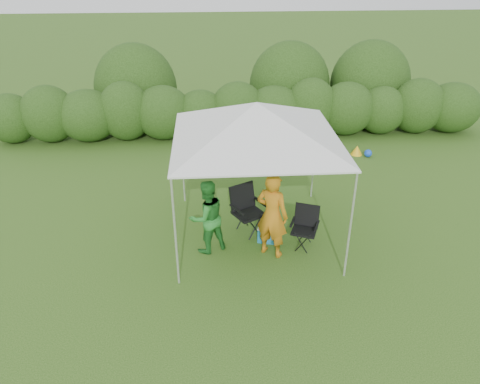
{
  "coord_description": "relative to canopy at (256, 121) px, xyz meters",
  "views": [
    {
      "loc": [
        -0.86,
        -7.65,
        5.4
      ],
      "look_at": [
        -0.31,
        0.4,
        1.05
      ],
      "focal_mm": 35.0,
      "sensor_mm": 36.0,
      "label": 1
    }
  ],
  "objects": [
    {
      "name": "ground",
      "position": [
        0.0,
        -0.5,
        -2.46
      ],
      "size": [
        70.0,
        70.0,
        0.0
      ],
      "primitive_type": "plane",
      "color": "#3D631F"
    },
    {
      "name": "cooler",
      "position": [
        0.24,
        -0.28,
        -2.29
      ],
      "size": [
        0.46,
        0.38,
        0.34
      ],
      "rotation": [
        0.0,
        0.0,
        -0.26
      ],
      "color": "teal",
      "rests_on": "ground"
    },
    {
      "name": "bottle",
      "position": [
        0.3,
        -0.32,
        -2.01
      ],
      "size": [
        0.06,
        0.06,
        0.22
      ],
      "primitive_type": "cylinder",
      "color": "#592D0C",
      "rests_on": "cooler"
    },
    {
      "name": "man",
      "position": [
        0.25,
        -0.72,
        -1.6
      ],
      "size": [
        0.75,
        0.69,
        1.73
      ],
      "primitive_type": "imported",
      "rotation": [
        0.0,
        0.0,
        2.57
      ],
      "color": "orange",
      "rests_on": "ground"
    },
    {
      "name": "lawn_toy",
      "position": [
        3.37,
        3.83,
        -2.33
      ],
      "size": [
        0.54,
        0.45,
        0.27
      ],
      "color": "yellow",
      "rests_on": "ground"
    },
    {
      "name": "hedge",
      "position": [
        0.11,
        5.5,
        -1.64
      ],
      "size": [
        15.14,
        1.53,
        1.8
      ],
      "color": "#2C4E18",
      "rests_on": "ground"
    },
    {
      "name": "woman",
      "position": [
        -0.97,
        -0.5,
        -1.71
      ],
      "size": [
        0.91,
        0.84,
        1.5
      ],
      "primitive_type": "imported",
      "rotation": [
        0.0,
        0.0,
        3.61
      ],
      "color": "#2A812E",
      "rests_on": "ground"
    },
    {
      "name": "chair_right",
      "position": [
        0.95,
        -0.46,
        -1.98
      ],
      "size": [
        0.64,
        0.61,
        0.85
      ],
      "rotation": [
        0.0,
        0.0,
        -0.37
      ],
      "color": "black",
      "rests_on": "ground"
    },
    {
      "name": "canopy",
      "position": [
        0.0,
        0.0,
        0.0
      ],
      "size": [
        3.1,
        3.1,
        2.83
      ],
      "color": "silver",
      "rests_on": "ground"
    },
    {
      "name": "chair_left",
      "position": [
        -0.17,
        0.14,
        -1.88
      ],
      "size": [
        0.79,
        0.77,
        1.02
      ],
      "rotation": [
        0.0,
        0.0,
        0.5
      ],
      "color": "black",
      "rests_on": "ground"
    }
  ]
}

